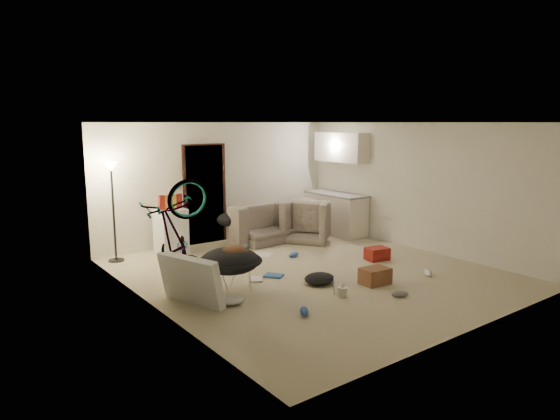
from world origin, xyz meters
TOP-DOWN VIEW (x-y plane):
  - floor at (0.00, 0.00)m, footprint 5.50×6.00m
  - ceiling at (0.00, 0.00)m, footprint 5.50×6.00m
  - wall_back at (0.00, 3.01)m, footprint 5.50×0.02m
  - wall_front at (0.00, -3.01)m, footprint 5.50×0.02m
  - wall_left at (-2.76, 0.00)m, footprint 0.02×6.00m
  - wall_right at (2.76, 0.00)m, footprint 0.02×6.00m
  - doorway at (-0.40, 2.97)m, footprint 0.85×0.10m
  - door_trim at (-0.40, 2.94)m, footprint 0.97×0.04m
  - floor_lamp at (-2.40, 2.65)m, footprint 0.28×0.28m
  - kitchen_counter at (2.43, 2.00)m, footprint 0.60×1.50m
  - counter_top at (2.43, 2.00)m, footprint 0.64×1.54m
  - kitchen_uppers at (2.56, 2.00)m, footprint 0.38×1.40m
  - sofa at (0.84, 2.45)m, footprint 2.15×0.94m
  - armchair at (1.58, 1.91)m, footprint 1.28×1.30m
  - bicycle at (-2.30, 0.26)m, footprint 1.84×1.01m
  - book_asset at (-0.44, -1.07)m, footprint 0.27×0.27m
  - mini_fridge at (-1.36, 2.55)m, footprint 0.52×0.52m
  - snack_box_0 at (-1.53, 2.55)m, footprint 0.10×0.07m
  - snack_box_1 at (-1.41, 2.55)m, footprint 0.11×0.09m
  - snack_box_2 at (-1.29, 2.55)m, footprint 0.10×0.07m
  - snack_box_3 at (-1.17, 2.55)m, footprint 0.11×0.08m
  - saucer_chair at (-1.60, -0.07)m, footprint 0.95×0.95m
  - hoodie at (-1.55, -0.10)m, footprint 0.53×0.47m
  - sofa_drape at (-0.11, 2.45)m, footprint 0.61×0.52m
  - tv_box at (-2.30, -0.17)m, footprint 0.58×1.09m
  - drink_case_a at (0.43, -1.06)m, footprint 0.47×0.35m
  - drink_case_b at (1.49, -0.13)m, footprint 0.45×0.36m
  - juicer at (-0.39, -1.20)m, footprint 0.15×0.15m
  - newspaper at (-0.06, 1.48)m, footprint 0.65×0.66m
  - book_blue at (-0.63, 0.18)m, footprint 0.35×0.37m
  - book_white at (-0.98, 0.21)m, footprint 0.34×0.36m
  - shoe_0 at (0.37, 0.93)m, footprint 0.30×0.19m
  - shoe_1 at (-0.10, 2.01)m, footprint 0.32×0.21m
  - shoe_2 at (-1.28, -1.40)m, footprint 0.25×0.29m
  - shoe_3 at (0.27, -1.71)m, footprint 0.28×0.21m
  - shoe_4 at (1.44, -1.30)m, footprint 0.26×0.29m
  - clothes_lump_a at (-0.27, -0.54)m, footprint 0.57×0.51m
  - clothes_lump_b at (0.29, 2.55)m, footprint 0.54×0.49m
  - clothes_lump_c at (-1.84, -0.47)m, footprint 0.47×0.43m

SIDE VIEW (x-z plane):
  - floor at x=0.00m, z-range -0.02..0.00m
  - newspaper at x=-0.06m, z-range 0.00..0.01m
  - book_asset at x=-0.44m, z-range 0.00..0.02m
  - book_white at x=-0.98m, z-range 0.00..0.03m
  - book_blue at x=-0.63m, z-range 0.00..0.03m
  - shoe_3 at x=0.27m, z-range 0.00..0.10m
  - shoe_2 at x=-1.28m, z-range 0.00..0.10m
  - shoe_0 at x=0.37m, z-range 0.00..0.10m
  - shoe_4 at x=1.44m, z-range 0.00..0.10m
  - shoe_1 at x=-0.10m, z-range 0.00..0.11m
  - clothes_lump_c at x=-1.84m, z-range 0.00..0.12m
  - clothes_lump_b at x=0.29m, z-range 0.00..0.14m
  - clothes_lump_a at x=-0.27m, z-range 0.00..0.16m
  - juicer at x=-0.39m, z-range -0.02..0.19m
  - drink_case_b at x=1.49m, z-range 0.00..0.23m
  - drink_case_a at x=0.43m, z-range 0.00..0.25m
  - sofa at x=0.84m, z-range 0.00..0.62m
  - armchair at x=1.58m, z-range 0.00..0.64m
  - tv_box at x=-2.30m, z-range -0.01..0.70m
  - saucer_chair at x=-1.60m, z-range 0.06..0.74m
  - mini_fridge at x=-1.36m, z-range 0.00..0.88m
  - kitchen_counter at x=2.43m, z-range 0.00..0.88m
  - bicycle at x=-2.30m, z-range -0.05..0.97m
  - sofa_drape at x=-0.11m, z-range 0.40..0.68m
  - hoodie at x=-1.55m, z-range 0.49..0.71m
  - counter_top at x=2.43m, z-range 0.88..0.92m
  - snack_box_0 at x=-1.53m, z-range 0.85..1.15m
  - snack_box_1 at x=-1.41m, z-range 0.85..1.15m
  - snack_box_2 at x=-1.29m, z-range 0.85..1.15m
  - snack_box_3 at x=-1.17m, z-range 0.85..1.15m
  - doorway at x=-0.40m, z-range 0.00..2.04m
  - door_trim at x=-0.40m, z-range -0.03..2.07m
  - wall_back at x=0.00m, z-range 0.00..2.50m
  - wall_front at x=0.00m, z-range 0.00..2.50m
  - wall_left at x=-2.76m, z-range 0.00..2.50m
  - wall_right at x=2.76m, z-range 0.00..2.50m
  - floor_lamp at x=-2.40m, z-range 0.40..2.21m
  - kitchen_uppers at x=2.56m, z-range 1.62..2.27m
  - ceiling at x=0.00m, z-range 2.50..2.52m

